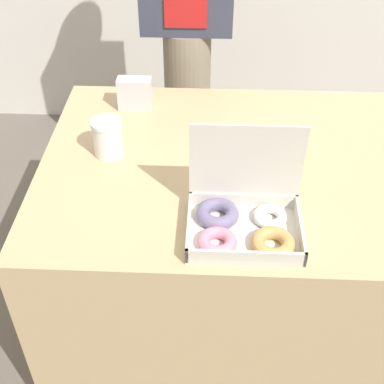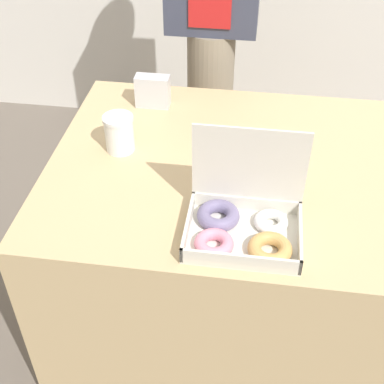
{
  "view_description": "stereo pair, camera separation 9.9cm",
  "coord_description": "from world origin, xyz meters",
  "px_view_note": "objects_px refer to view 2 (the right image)",
  "views": [
    {
      "loc": [
        -0.07,
        -1.29,
        1.66
      ],
      "look_at": [
        -0.11,
        -0.28,
        0.82
      ],
      "focal_mm": 50.0,
      "sensor_mm": 36.0,
      "label": 1
    },
    {
      "loc": [
        0.03,
        -1.28,
        1.66
      ],
      "look_at": [
        -0.11,
        -0.28,
        0.82
      ],
      "focal_mm": 50.0,
      "sensor_mm": 36.0,
      "label": 2
    }
  ],
  "objects_px": {
    "donut_box": "(242,222)",
    "person_customer": "(212,9)",
    "napkin_holder": "(153,91)",
    "coffee_cup": "(119,133)"
  },
  "relations": [
    {
      "from": "donut_box",
      "to": "coffee_cup",
      "type": "xyz_separation_m",
      "value": [
        -0.4,
        0.32,
        0.02
      ]
    },
    {
      "from": "donut_box",
      "to": "napkin_holder",
      "type": "distance_m",
      "value": 0.69
    },
    {
      "from": "donut_box",
      "to": "napkin_holder",
      "type": "relative_size",
      "value": 2.49
    },
    {
      "from": "coffee_cup",
      "to": "person_customer",
      "type": "xyz_separation_m",
      "value": [
        0.2,
        0.67,
        0.14
      ]
    },
    {
      "from": "coffee_cup",
      "to": "napkin_holder",
      "type": "distance_m",
      "value": 0.28
    },
    {
      "from": "donut_box",
      "to": "person_customer",
      "type": "bearing_deg",
      "value": 101.06
    },
    {
      "from": "donut_box",
      "to": "coffee_cup",
      "type": "distance_m",
      "value": 0.51
    },
    {
      "from": "donut_box",
      "to": "napkin_holder",
      "type": "xyz_separation_m",
      "value": [
        -0.35,
        0.6,
        0.01
      ]
    },
    {
      "from": "coffee_cup",
      "to": "person_customer",
      "type": "height_order",
      "value": "person_customer"
    },
    {
      "from": "donut_box",
      "to": "person_customer",
      "type": "xyz_separation_m",
      "value": [
        -0.19,
        0.99,
        0.16
      ]
    }
  ]
}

